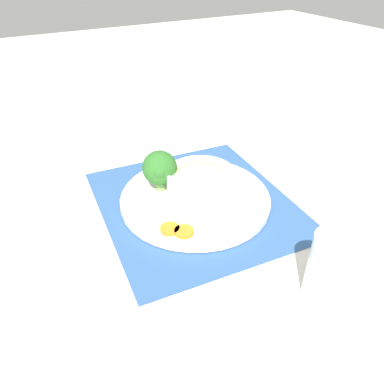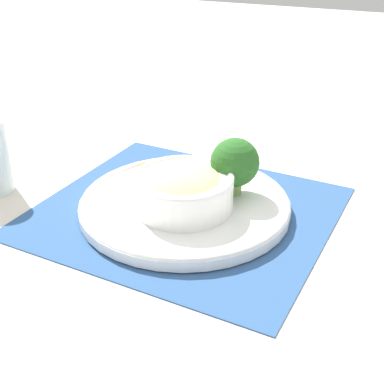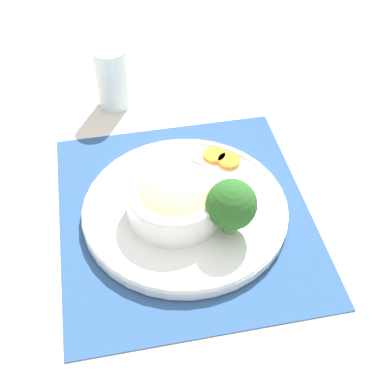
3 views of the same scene
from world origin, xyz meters
name	(u,v)px [view 1 (image 1 of 3)]	position (x,y,z in m)	size (l,w,h in m)	color
ground_plane	(195,203)	(0.00, 0.00, 0.00)	(4.00, 4.00, 0.00)	beige
placemat	(195,202)	(0.00, 0.00, 0.00)	(0.47, 0.43, 0.00)	#2D5184
plate	(195,198)	(0.00, 0.00, 0.02)	(0.33, 0.33, 0.02)	white
bowl	(201,180)	(0.01, -0.02, 0.05)	(0.15, 0.15, 0.07)	white
broccoli_floret	(160,168)	(0.06, 0.06, 0.07)	(0.08, 0.08, 0.09)	#759E51
carrot_slice_near	(170,229)	(-0.08, 0.10, 0.02)	(0.04, 0.04, 0.01)	orange
carrot_slice_middle	(184,232)	(-0.10, 0.08, 0.02)	(0.04, 0.04, 0.01)	orange
water_glass	(327,271)	(-0.32, -0.06, 0.05)	(0.06, 0.06, 0.12)	silver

